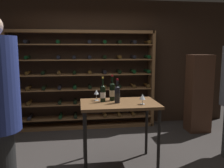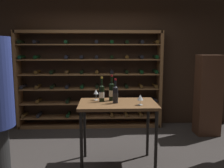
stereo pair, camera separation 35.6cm
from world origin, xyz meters
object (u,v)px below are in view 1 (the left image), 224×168
(wine_glass_stemmed_right, at_px, (142,97))
(display_cabinet, at_px, (199,93))
(wine_rack, at_px, (83,80))
(wine_glass_stemmed_center, at_px, (96,93))
(wine_bottle_red_label, at_px, (112,91))
(tasting_table, at_px, (119,110))
(wine_bottle_amber_reserve, at_px, (117,94))
(wine_bottle_black_capsule, at_px, (103,93))

(wine_glass_stemmed_right, bearing_deg, display_cabinet, 41.53)
(wine_rack, xyz_separation_m, wine_glass_stemmed_center, (0.16, -1.60, 0.02))
(display_cabinet, bearing_deg, wine_glass_stemmed_center, -154.12)
(wine_bottle_red_label, bearing_deg, wine_glass_stemmed_center, 172.28)
(tasting_table, height_order, wine_bottle_amber_reserve, wine_bottle_amber_reserve)
(tasting_table, bearing_deg, display_cabinet, 33.53)
(display_cabinet, xyz_separation_m, wine_glass_stemmed_center, (-2.16, -1.05, 0.27))
(wine_rack, xyz_separation_m, wine_bottle_black_capsule, (0.25, -1.70, 0.03))
(tasting_table, height_order, display_cabinet, display_cabinet)
(wine_rack, relative_size, tasting_table, 2.83)
(wine_bottle_amber_reserve, height_order, wine_bottle_black_capsule, wine_bottle_black_capsule)
(display_cabinet, bearing_deg, wine_bottle_amber_reserve, -146.51)
(wine_bottle_red_label, relative_size, wine_glass_stemmed_right, 2.66)
(wine_bottle_black_capsule, xyz_separation_m, wine_glass_stemmed_center, (-0.08, 0.10, -0.01))
(wine_rack, bearing_deg, wine_bottle_amber_reserve, -76.34)
(display_cabinet, bearing_deg, tasting_table, -146.47)
(wine_glass_stemmed_right, bearing_deg, wine_glass_stemmed_center, 151.30)
(wine_rack, relative_size, wine_bottle_black_capsule, 8.60)
(wine_rack, height_order, wine_bottle_red_label, wine_rack)
(wine_bottle_red_label, height_order, wine_bottle_black_capsule, wine_bottle_red_label)
(wine_rack, height_order, wine_bottle_amber_reserve, wine_rack)
(wine_bottle_black_capsule, bearing_deg, wine_bottle_amber_reserve, -27.84)
(wine_bottle_amber_reserve, bearing_deg, wine_glass_stemmed_right, -21.94)
(wine_rack, height_order, wine_glass_stemmed_right, wine_rack)
(display_cabinet, relative_size, wine_glass_stemmed_right, 11.06)
(wine_bottle_black_capsule, bearing_deg, wine_rack, 98.24)
(tasting_table, height_order, wine_glass_stemmed_center, wine_glass_stemmed_center)
(wine_rack, distance_m, tasting_table, 1.85)
(wine_bottle_red_label, xyz_separation_m, wine_bottle_black_capsule, (-0.15, -0.07, -0.01))
(wine_rack, bearing_deg, wine_bottle_black_capsule, -81.76)
(wine_bottle_amber_reserve, relative_size, wine_glass_stemmed_center, 2.15)
(wine_glass_stemmed_center, bearing_deg, wine_bottle_amber_reserve, -35.72)
(wine_rack, distance_m, wine_bottle_black_capsule, 1.72)
(wine_bottle_black_capsule, distance_m, wine_glass_stemmed_center, 0.13)
(wine_rack, relative_size, wine_glass_stemmed_center, 19.24)
(wine_bottle_amber_reserve, distance_m, wine_glass_stemmed_right, 0.35)
(wine_bottle_red_label, height_order, wine_glass_stemmed_right, wine_bottle_red_label)
(wine_rack, height_order, display_cabinet, wine_rack)
(wine_rack, relative_size, wine_bottle_amber_reserve, 8.93)
(tasting_table, distance_m, wine_glass_stemmed_right, 0.39)
(wine_bottle_black_capsule, relative_size, wine_glass_stemmed_right, 2.52)
(display_cabinet, distance_m, wine_bottle_red_label, 2.23)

